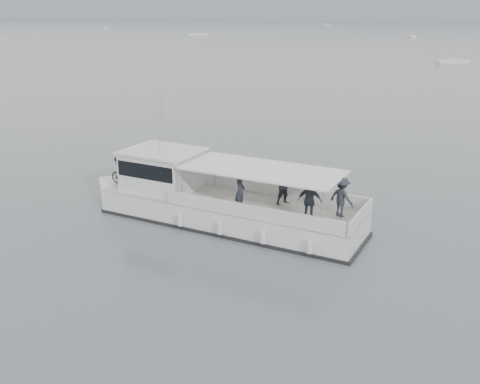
# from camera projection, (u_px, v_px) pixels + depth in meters

# --- Properties ---
(ground) EXTENTS (1400.00, 1400.00, 0.00)m
(ground) POSITION_uv_depth(u_px,v_px,m) (163.00, 207.00, 27.30)
(ground) COLOR #525B61
(ground) RESTS_ON ground
(headland) EXTENTS (1400.00, 90.00, 28.00)m
(headland) POSITION_uv_depth(u_px,v_px,m) (371.00, 5.00, 536.92)
(headland) COLOR #939EA8
(headland) RESTS_ON ground
(tour_boat) EXTENTS (14.30, 6.36, 5.99)m
(tour_boat) POSITION_uv_depth(u_px,v_px,m) (207.00, 199.00, 25.49)
(tour_boat) COLOR white
(tour_boat) RESTS_ON ground
(moored_fleet) EXTENTS (432.52, 333.64, 11.28)m
(moored_fleet) POSITION_uv_depth(u_px,v_px,m) (265.00, 34.00, 216.10)
(moored_fleet) COLOR white
(moored_fleet) RESTS_ON ground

